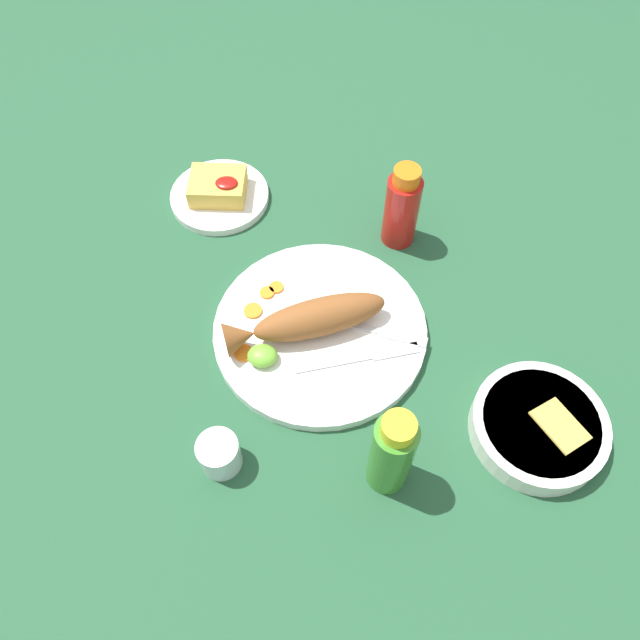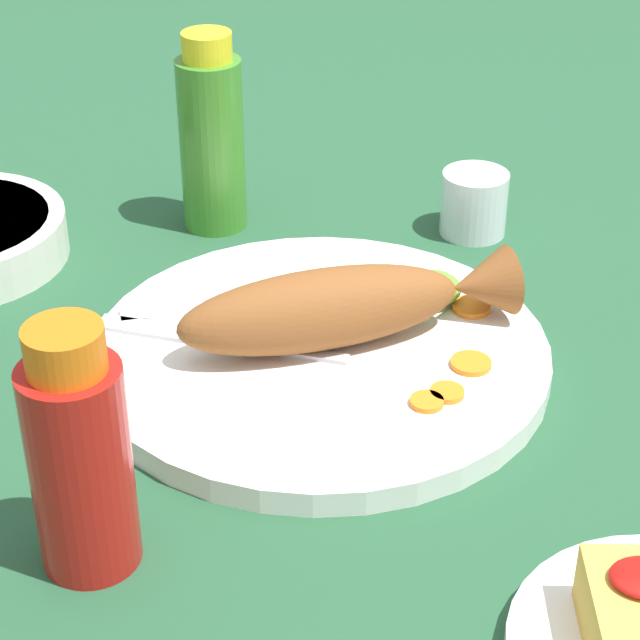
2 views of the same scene
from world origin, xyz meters
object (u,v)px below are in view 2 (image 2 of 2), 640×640
(main_plate, at_px, (320,355))
(hot_sauce_bottle_red, at_px, (80,457))
(salt_cup, at_px, (474,207))
(fried_fish, at_px, (345,306))
(hot_sauce_bottle_green, at_px, (212,137))
(fork_far, at_px, (228,304))
(fork_near, at_px, (203,338))

(main_plate, height_order, hot_sauce_bottle_red, hot_sauce_bottle_red)
(salt_cup, bearing_deg, fried_fish, 61.90)
(hot_sauce_bottle_green, bearing_deg, salt_cup, 177.31)
(fork_far, bearing_deg, main_plate, 129.70)
(main_plate, xyz_separation_m, hot_sauce_bottle_red, (0.12, 0.20, 0.06))
(fried_fish, xyz_separation_m, fork_near, (0.10, 0.00, -0.03))
(main_plate, relative_size, salt_cup, 5.73)
(hot_sauce_bottle_green, bearing_deg, main_plate, 113.81)
(fork_far, height_order, salt_cup, salt_cup)
(fried_fish, distance_m, fork_far, 0.10)
(fork_far, distance_m, hot_sauce_bottle_red, 0.26)
(fork_near, distance_m, salt_cup, 0.29)
(main_plate, bearing_deg, salt_cup, -121.04)
(hot_sauce_bottle_green, bearing_deg, hot_sauce_bottle_red, 86.23)
(fork_far, bearing_deg, hot_sauce_bottle_red, 63.07)
(fork_near, xyz_separation_m, hot_sauce_bottle_red, (0.04, 0.20, 0.05))
(main_plate, height_order, fork_near, fork_near)
(fried_fish, bearing_deg, hot_sauce_bottle_green, -80.38)
(hot_sauce_bottle_red, bearing_deg, salt_cup, -121.61)
(fork_far, xyz_separation_m, hot_sauce_bottle_red, (0.05, 0.25, 0.05))
(main_plate, distance_m, hot_sauce_bottle_green, 0.25)
(fork_near, distance_m, hot_sauce_bottle_red, 0.21)
(fried_fish, distance_m, fork_near, 0.10)
(main_plate, distance_m, fried_fish, 0.04)
(main_plate, bearing_deg, hot_sauce_bottle_green, -66.19)
(fork_near, bearing_deg, fried_fish, -164.50)
(fried_fish, relative_size, fork_near, 1.35)
(fried_fish, xyz_separation_m, fork_far, (0.09, -0.04, -0.03))
(fork_near, relative_size, salt_cup, 3.24)
(fork_far, xyz_separation_m, salt_cup, (-0.19, -0.16, 0.00))
(fork_far, relative_size, hot_sauce_bottle_green, 1.07)
(fried_fish, bearing_deg, hot_sauce_bottle_red, 36.63)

